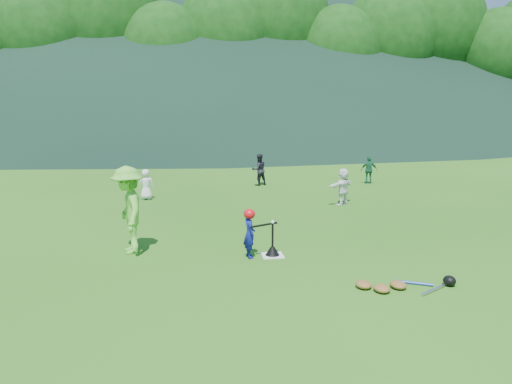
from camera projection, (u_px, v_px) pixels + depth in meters
ground at (272, 256)px, 10.56m from camera, size 120.00×120.00×0.00m
home_plate at (272, 255)px, 10.56m from camera, size 0.45×0.45×0.02m
baseball at (273, 222)px, 10.42m from camera, size 0.08×0.08×0.08m
batter_child at (249, 234)px, 10.38m from camera, size 0.29×0.40×1.01m
adult_coach at (128, 210)px, 10.65m from camera, size 0.96×1.34×1.88m
fielder_a at (146, 184)px, 16.21m from camera, size 0.49×0.33×1.00m
fielder_b at (259, 170)px, 18.78m from camera, size 0.69×0.61×1.19m
fielder_c at (369, 170)px, 19.11m from camera, size 0.66×0.36×1.07m
fielder_d at (343, 187)px, 15.44m from camera, size 1.06×0.88×1.14m
batting_tee at (272, 250)px, 10.54m from camera, size 0.30×0.30×0.68m
batter_gear at (251, 215)px, 10.30m from camera, size 0.72×0.30×0.37m
equipment_pile at (399, 285)px, 8.76m from camera, size 1.80×0.73×0.19m
outfield_fence at (209, 131)px, 37.65m from camera, size 70.07×0.08×1.33m
tree_line at (206, 37)px, 41.92m from camera, size 70.04×11.40×14.82m
distant_hills at (148, 27)px, 86.21m from camera, size 155.00×140.00×32.00m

